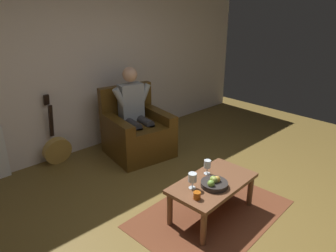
{
  "coord_description": "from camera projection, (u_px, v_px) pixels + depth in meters",
  "views": [
    {
      "loc": [
        2.19,
        1.47,
        2.09
      ],
      "look_at": [
        -0.12,
        -0.98,
        0.77
      ],
      "focal_mm": 33.21,
      "sensor_mm": 36.0,
      "label": 1
    }
  ],
  "objects": [
    {
      "name": "candle_jar",
      "position": [
        197.0,
        195.0,
        2.88
      ],
      "size": [
        0.07,
        0.07,
        0.07
      ],
      "primitive_type": "cylinder",
      "color": "#AC5011",
      "rests_on": "coffee_table"
    },
    {
      "name": "wall_back",
      "position": [
        83.0,
        61.0,
        4.46
      ],
      "size": [
        6.74,
        0.06,
        2.66
      ],
      "primitive_type": "cube",
      "color": "silver",
      "rests_on": "ground"
    },
    {
      "name": "rug",
      "position": [
        211.0,
        213.0,
        3.33
      ],
      "size": [
        1.71,
        1.22,
        0.01
      ],
      "primitive_type": "cube",
      "rotation": [
        0.0,
        0.0,
        0.06
      ],
      "color": "brown",
      "rests_on": "ground"
    },
    {
      "name": "ground_plane",
      "position": [
        226.0,
        225.0,
        3.16
      ],
      "size": [
        7.61,
        7.61,
        0.0
      ],
      "primitive_type": "plane",
      "color": "brown"
    },
    {
      "name": "wine_glass_near",
      "position": [
        207.0,
        165.0,
        3.28
      ],
      "size": [
        0.07,
        0.07,
        0.16
      ],
      "color": "silver",
      "rests_on": "coffee_table"
    },
    {
      "name": "coffee_table",
      "position": [
        213.0,
        186.0,
        3.2
      ],
      "size": [
        0.98,
        0.58,
        0.4
      ],
      "rotation": [
        0.0,
        0.0,
        0.06
      ],
      "color": "brown",
      "rests_on": "ground"
    },
    {
      "name": "guitar",
      "position": [
        57.0,
        148.0,
        4.31
      ],
      "size": [
        0.39,
        0.23,
        0.98
      ],
      "color": "#AE873E",
      "rests_on": "ground"
    },
    {
      "name": "armchair",
      "position": [
        137.0,
        133.0,
        4.58
      ],
      "size": [
        0.95,
        0.95,
        0.98
      ],
      "rotation": [
        0.0,
        0.0,
        -0.15
      ],
      "color": "#4C320F",
      "rests_on": "ground"
    },
    {
      "name": "person_seated",
      "position": [
        135.0,
        109.0,
        4.48
      ],
      "size": [
        0.61,
        0.57,
        1.28
      ],
      "rotation": [
        0.0,
        0.0,
        -0.15
      ],
      "color": "#939A9F",
      "rests_on": "ground"
    },
    {
      "name": "wine_glass_far",
      "position": [
        192.0,
        178.0,
        3.02
      ],
      "size": [
        0.08,
        0.08,
        0.16
      ],
      "color": "silver",
      "rests_on": "coffee_table"
    },
    {
      "name": "fruit_bowl",
      "position": [
        214.0,
        183.0,
        3.08
      ],
      "size": [
        0.27,
        0.27,
        0.11
      ],
      "color": "#2C2725",
      "rests_on": "coffee_table"
    }
  ]
}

